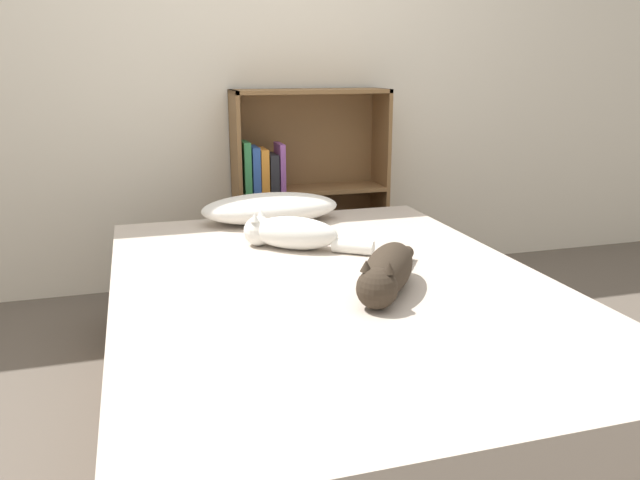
# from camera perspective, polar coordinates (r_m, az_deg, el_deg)

# --- Properties ---
(ground_plane) EXTENTS (8.00, 8.00, 0.00)m
(ground_plane) POSITION_cam_1_polar(r_m,az_deg,el_deg) (2.30, 1.13, -14.73)
(ground_plane) COLOR brown
(wall_back) EXTENTS (8.00, 0.06, 2.50)m
(wall_back) POSITION_cam_1_polar(r_m,az_deg,el_deg) (3.39, -6.56, 17.08)
(wall_back) COLOR silver
(wall_back) RESTS_ON ground_plane
(bed) EXTENTS (1.48, 2.05, 0.47)m
(bed) POSITION_cam_1_polar(r_m,az_deg,el_deg) (2.19, 1.17, -9.55)
(bed) COLOR brown
(bed) RESTS_ON ground_plane
(pillow) EXTENTS (0.63, 0.30, 0.13)m
(pillow) POSITION_cam_1_polar(r_m,az_deg,el_deg) (2.86, -4.55, 2.92)
(pillow) COLOR white
(pillow) RESTS_ON bed
(cat_light) EXTENTS (0.47, 0.36, 0.14)m
(cat_light) POSITION_cam_1_polar(r_m,az_deg,el_deg) (2.45, -2.74, 0.63)
(cat_light) COLOR white
(cat_light) RESTS_ON bed
(cat_dark) EXTENTS (0.39, 0.51, 0.15)m
(cat_dark) POSITION_cam_1_polar(r_m,az_deg,el_deg) (1.98, 6.15, -2.92)
(cat_dark) COLOR #33281E
(cat_dark) RESTS_ON bed
(bookshelf) EXTENTS (0.81, 0.26, 1.04)m
(bookshelf) POSITION_cam_1_polar(r_m,az_deg,el_deg) (3.37, -1.67, 5.05)
(bookshelf) COLOR brown
(bookshelf) RESTS_ON ground_plane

